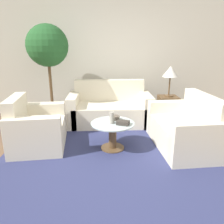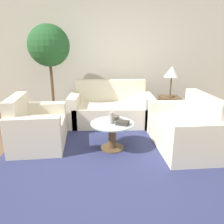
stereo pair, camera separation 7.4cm
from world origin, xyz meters
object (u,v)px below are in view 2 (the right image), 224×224
Objects in this scene: armchair at (35,129)px; vase at (111,118)px; sofa_main at (111,109)px; bowl at (115,118)px; book_stack at (123,123)px; loveseat at (187,131)px; coffee_table at (112,132)px; potted_plant at (49,50)px; table_lamp at (172,73)px.

armchair reaches higher than vase.
bowl is at bearing -87.10° from sofa_main.
vase is at bearing -178.21° from book_stack.
loveseat is at bearing 2.68° from vase.
loveseat is 1.21m from bowl.
potted_plant is at bearing 133.17° from coffee_table.
table_lamp is at bearing 45.25° from coffee_table.
sofa_main is 1.62× the size of armchair.
armchair reaches higher than book_stack.
coffee_table is at bearing 173.50° from book_stack.
coffee_table is at bearing -101.69° from armchair.
sofa_main is 1.49m from table_lamp.
potted_plant is 2.25m from book_stack.
armchair is 1.65× the size of table_lamp.
potted_plant reaches higher than sofa_main.
potted_plant is 9.09× the size of book_stack.
coffee_table is 0.26m from book_stack.
bowl is (1.33, 0.01, 0.19)m from armchair.
potted_plant is 13.63× the size of bowl.
potted_plant is (-1.25, 1.33, 1.23)m from coffee_table.
sofa_main is 1.39m from book_stack.
armchair is 1.29m from coffee_table.
sofa_main is 2.68× the size of table_lamp.
armchair reaches higher than bowl.
bowl reaches higher than book_stack.
table_lamp is 1.84m from book_stack.
coffee_table is 3.75× the size of vase.
vase is at bearing -47.62° from potted_plant.
vase reaches higher than coffee_table.
vase is at bearing -110.17° from bowl.
book_stack is at bearing -129.09° from table_lamp.
potted_plant reaches higher than armchair.
armchair is 4.78× the size of book_stack.
potted_plant is at bearing 132.38° from vase.
loveseat reaches higher than armchair.
book_stack is (0.16, -0.08, 0.19)m from coffee_table.
loveseat is 2.04× the size of coffee_table.
coffee_table is 2.20m from potted_plant.
sofa_main is 1.75m from potted_plant.
loveseat is at bearing -5.26° from bowl.
coffee_table is (-1.23, -0.04, -0.00)m from loveseat.
coffee_table is at bearing -134.75° from table_lamp.
coffee_table is 0.25m from vase.
armchair is at bearing -96.44° from loveseat.
loveseat is 3.06m from potted_plant.
book_stack is at bearing -64.07° from bowl.
book_stack is (-1.07, -0.12, 0.19)m from loveseat.
loveseat is at bearing 27.60° from book_stack.
book_stack is (0.17, -0.06, -0.06)m from vase.
sofa_main reaches higher than coffee_table.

